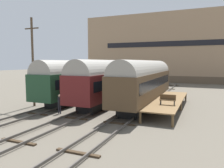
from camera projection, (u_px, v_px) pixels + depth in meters
The scene contains 12 objects.
ground_plane at pixel (91, 111), 21.30m from camera, with size 200.00×200.00×0.00m, color #60594C.
track_left at pixel (56, 107), 22.88m from camera, with size 2.60×60.00×0.26m.
track_middle at pixel (91, 110), 21.28m from camera, with size 2.60×60.00×0.26m.
track_right at pixel (131, 114), 19.68m from camera, with size 2.60×60.00×0.26m.
train_car_brown at pixel (145, 80), 23.92m from camera, with size 2.87×15.92×5.00m.
train_car_green at pixel (85, 77), 28.28m from camera, with size 2.95×17.57×5.01m.
train_car_maroon at pixel (111, 79), 25.66m from camera, with size 3.02×15.78×5.05m.
station_platform at pixel (168, 100), 22.15m from camera, with size 2.77×12.53×1.01m.
bench at pixel (168, 99), 19.40m from camera, with size 1.40×0.40×0.91m.
person_worker at pixel (59, 102), 20.24m from camera, with size 0.32×0.32×1.79m.
utility_pole at pixel (33, 61), 23.49m from camera, with size 1.80×0.24×9.51m.
warehouse_building at pixel (164, 49), 55.53m from camera, with size 38.54×10.13×16.41m.
Camera 1 is at (10.08, -18.46, 4.78)m, focal length 35.00 mm.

